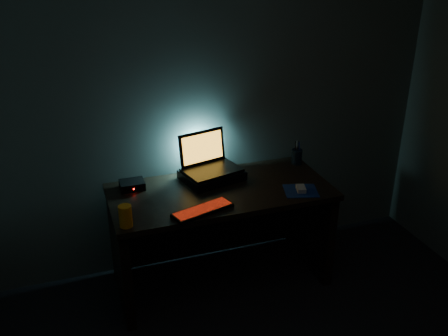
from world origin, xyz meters
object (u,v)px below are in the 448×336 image
at_px(pen_cup, 297,157).
at_px(mouse, 301,189).
at_px(router, 132,185).
at_px(laptop, 208,161).
at_px(keyboard, 203,210).
at_px(juice_glass, 126,216).

bearing_deg(pen_cup, mouse, -112.73).
xyz_separation_m(mouse, router, (-1.07, 0.41, 0.01)).
xyz_separation_m(laptop, pen_cup, (0.70, -0.00, -0.06)).
relative_size(laptop, pen_cup, 3.81).
xyz_separation_m(keyboard, juice_glass, (-0.48, -0.02, 0.06)).
distance_m(laptop, router, 0.55).
bearing_deg(juice_glass, router, 76.42).
bearing_deg(juice_glass, laptop, 36.72).
relative_size(laptop, juice_glass, 3.20).
xyz_separation_m(laptop, router, (-0.55, -0.02, -0.09)).
distance_m(mouse, router, 1.14).
relative_size(pen_cup, router, 0.69).
relative_size(laptop, mouse, 4.59).
distance_m(keyboard, pen_cup, 1.00).
bearing_deg(laptop, pen_cup, -14.28).
relative_size(mouse, juice_glass, 0.70).
bearing_deg(mouse, router, 175.33).
xyz_separation_m(laptop, mouse, (0.52, -0.42, -0.10)).
height_order(keyboard, router, router).
height_order(mouse, router, router).
xyz_separation_m(pen_cup, router, (-1.24, -0.01, -0.03)).
distance_m(laptop, mouse, 0.68).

